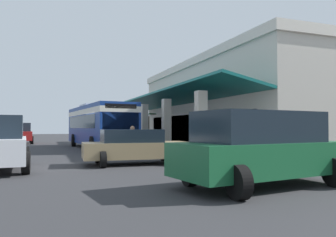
{
  "coord_description": "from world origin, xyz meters",
  "views": [
    {
      "loc": [
        21.88,
        -3.76,
        1.56
      ],
      "look_at": [
        1.29,
        3.83,
        2.14
      ],
      "focal_mm": 35.5,
      "sensor_mm": 36.0,
      "label": 1
    }
  ],
  "objects_px": {
    "pedestrian": "(132,141)",
    "potted_palm": "(148,138)",
    "parked_suv_red": "(20,133)",
    "parked_suv_green": "(261,148)",
    "transit_bus": "(98,123)",
    "parked_sedan_tan": "(135,146)"
  },
  "relations": [
    {
      "from": "parked_suv_red",
      "to": "pedestrian",
      "type": "relative_size",
      "value": 3.03
    },
    {
      "from": "parked_suv_green",
      "to": "parked_sedan_tan",
      "type": "bearing_deg",
      "value": -164.23
    },
    {
      "from": "parked_suv_green",
      "to": "parked_suv_red",
      "type": "bearing_deg",
      "value": -164.52
    },
    {
      "from": "transit_bus",
      "to": "parked_sedan_tan",
      "type": "relative_size",
      "value": 2.54
    },
    {
      "from": "pedestrian",
      "to": "potted_palm",
      "type": "xyz_separation_m",
      "value": [
        -12.9,
        4.72,
        -0.3
      ]
    },
    {
      "from": "transit_bus",
      "to": "parked_sedan_tan",
      "type": "distance_m",
      "value": 11.38
    },
    {
      "from": "potted_palm",
      "to": "pedestrian",
      "type": "bearing_deg",
      "value": -20.09
    },
    {
      "from": "transit_bus",
      "to": "parked_suv_red",
      "type": "bearing_deg",
      "value": -148.77
    },
    {
      "from": "parked_sedan_tan",
      "to": "parked_suv_green",
      "type": "bearing_deg",
      "value": 15.77
    },
    {
      "from": "parked_suv_red",
      "to": "pedestrian",
      "type": "bearing_deg",
      "value": 17.88
    },
    {
      "from": "pedestrian",
      "to": "transit_bus",
      "type": "bearing_deg",
      "value": -178.51
    },
    {
      "from": "parked_suv_green",
      "to": "potted_palm",
      "type": "bearing_deg",
      "value": 171.09
    },
    {
      "from": "transit_bus",
      "to": "potted_palm",
      "type": "relative_size",
      "value": 3.98
    },
    {
      "from": "transit_bus",
      "to": "potted_palm",
      "type": "xyz_separation_m",
      "value": [
        -3.51,
        4.96,
        -1.25
      ]
    },
    {
      "from": "pedestrian",
      "to": "parked_suv_red",
      "type": "bearing_deg",
      "value": -162.12
    },
    {
      "from": "parked_suv_green",
      "to": "potted_palm",
      "type": "height_order",
      "value": "potted_palm"
    },
    {
      "from": "parked_sedan_tan",
      "to": "parked_suv_red",
      "type": "relative_size",
      "value": 0.91
    },
    {
      "from": "pedestrian",
      "to": "potted_palm",
      "type": "relative_size",
      "value": 0.57
    },
    {
      "from": "parked_suv_red",
      "to": "potted_palm",
      "type": "height_order",
      "value": "potted_palm"
    },
    {
      "from": "parked_sedan_tan",
      "to": "potted_palm",
      "type": "relative_size",
      "value": 1.57
    },
    {
      "from": "parked_suv_red",
      "to": "potted_palm",
      "type": "relative_size",
      "value": 1.72
    },
    {
      "from": "transit_bus",
      "to": "pedestrian",
      "type": "height_order",
      "value": "transit_bus"
    }
  ]
}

